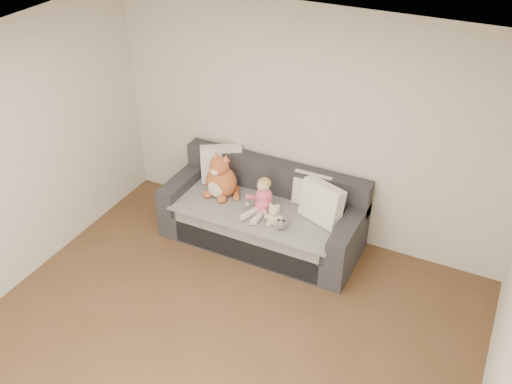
# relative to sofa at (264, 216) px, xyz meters

# --- Properties ---
(room_shell) EXTENTS (5.00, 5.00, 5.00)m
(room_shell) POSITION_rel_sofa_xyz_m (0.30, -1.64, 0.99)
(room_shell) COLOR brown
(room_shell) RESTS_ON ground
(sofa) EXTENTS (2.20, 0.94, 0.85)m
(sofa) POSITION_rel_sofa_xyz_m (0.00, 0.00, 0.00)
(sofa) COLOR #2D2C32
(sofa) RESTS_ON ground
(cushion_left) EXTENTS (0.52, 0.43, 0.45)m
(cushion_left) POSITION_rel_sofa_xyz_m (-0.66, 0.25, 0.38)
(cushion_left) COLOR white
(cushion_left) RESTS_ON sofa
(cushion_right_back) EXTENTS (0.42, 0.19, 0.39)m
(cushion_right_back) POSITION_rel_sofa_xyz_m (0.47, 0.25, 0.35)
(cushion_right_back) COLOR white
(cushion_right_back) RESTS_ON sofa
(cushion_right_front) EXTENTS (0.52, 0.36, 0.45)m
(cushion_right_front) POSITION_rel_sofa_xyz_m (0.66, 0.01, 0.38)
(cushion_right_front) COLOR white
(cushion_right_front) RESTS_ON sofa
(toddler) EXTENTS (0.29, 0.42, 0.41)m
(toddler) POSITION_rel_sofa_xyz_m (0.04, -0.13, 0.33)
(toddler) COLOR #E95289
(toddler) RESTS_ON sofa
(plush_cat) EXTENTS (0.43, 0.37, 0.55)m
(plush_cat) POSITION_rel_sofa_xyz_m (-0.52, -0.03, 0.36)
(plush_cat) COLOR #AC5626
(plush_cat) RESTS_ON sofa
(teddy_bear) EXTENTS (0.20, 0.16, 0.26)m
(teddy_bear) POSITION_rel_sofa_xyz_m (0.26, -0.28, 0.27)
(teddy_bear) COLOR #C7B489
(teddy_bear) RESTS_ON sofa
(plush_cow) EXTENTS (0.13, 0.19, 0.16)m
(plush_cow) POSITION_rel_sofa_xyz_m (0.36, -0.31, 0.23)
(plush_cow) COLOR white
(plush_cow) RESTS_ON sofa
(sippy_cup) EXTENTS (0.11, 0.08, 0.12)m
(sippy_cup) POSITION_rel_sofa_xyz_m (0.19, -0.17, 0.23)
(sippy_cup) COLOR #423289
(sippy_cup) RESTS_ON sofa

